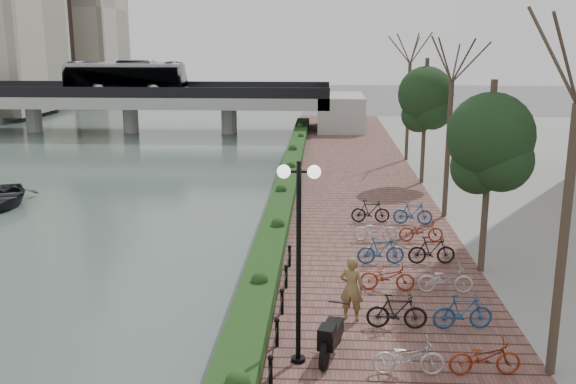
# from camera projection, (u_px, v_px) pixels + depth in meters

# --- Properties ---
(river_water) EXTENTS (30.00, 130.00, 0.02)m
(river_water) POSITION_uv_depth(u_px,v_px,m) (35.00, 179.00, 39.00)
(river_water) COLOR #4C5F55
(river_water) RESTS_ON ground
(promenade) EXTENTS (8.00, 75.00, 0.50)m
(promenade) POSITION_uv_depth(u_px,v_px,m) (353.00, 211.00, 30.62)
(promenade) COLOR brown
(promenade) RESTS_ON ground
(hedge) EXTENTS (1.10, 56.00, 0.60)m
(hedge) POSITION_uv_depth(u_px,v_px,m) (286.00, 188.00, 33.10)
(hedge) COLOR #1B3915
(hedge) RESTS_ON promenade
(chain_fence) EXTENTS (0.10, 14.10, 0.70)m
(chain_fence) POSITION_uv_depth(u_px,v_px,m) (274.00, 352.00, 15.56)
(chain_fence) COLOR black
(chain_fence) RESTS_ON promenade
(lamppost) EXTENTS (1.02, 0.32, 5.03)m
(lamppost) POSITION_uv_depth(u_px,v_px,m) (299.00, 221.00, 15.01)
(lamppost) COLOR black
(lamppost) RESTS_ON promenade
(motorcycle) EXTENTS (1.00, 1.92, 1.15)m
(motorcycle) POSITION_uv_depth(u_px,v_px,m) (332.00, 334.00, 16.00)
(motorcycle) COLOR black
(motorcycle) RESTS_ON promenade
(pedestrian) EXTENTS (0.78, 0.62, 1.89)m
(pedestrian) POSITION_uv_depth(u_px,v_px,m) (351.00, 288.00, 17.97)
(pedestrian) COLOR brown
(pedestrian) RESTS_ON promenade
(bicycle_parking) EXTENTS (2.40, 14.69, 1.00)m
(bicycle_parking) POSITION_uv_depth(u_px,v_px,m) (411.00, 265.00, 21.26)
(bicycle_parking) COLOR #B9B9BE
(bicycle_parking) RESTS_ON promenade
(street_trees) EXTENTS (3.20, 37.12, 6.80)m
(street_trees) POSITION_uv_depth(u_px,v_px,m) (464.00, 160.00, 24.92)
(street_trees) COLOR #322A1D
(street_trees) RESTS_ON promenade
(bridge) EXTENTS (36.00, 10.77, 6.50)m
(bridge) POSITION_uv_depth(u_px,v_px,m) (129.00, 95.00, 57.65)
(bridge) COLOR #A5A5A0
(bridge) RESTS_ON ground
(boat) EXTENTS (4.74, 5.53, 0.97)m
(boat) POSITION_uv_depth(u_px,v_px,m) (2.00, 196.00, 32.62)
(boat) COLOR black
(boat) RESTS_ON river_water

